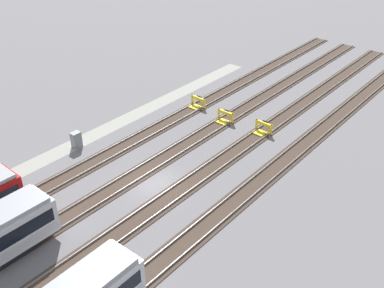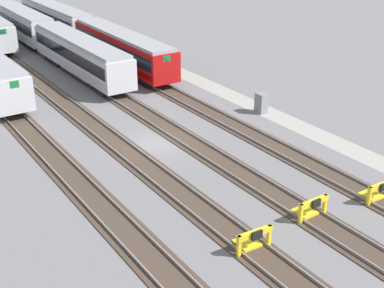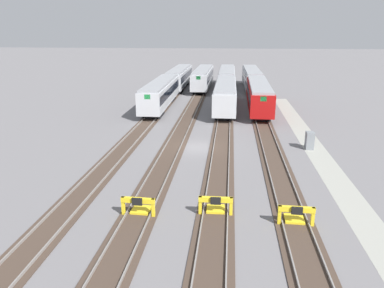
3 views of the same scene
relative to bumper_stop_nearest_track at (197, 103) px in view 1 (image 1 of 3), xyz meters
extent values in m
plane|color=slate|center=(13.66, 6.72, -0.51)|extent=(400.00, 400.00, 0.00)
cube|color=#9E9E93|center=(13.66, -4.02, -0.51)|extent=(54.00, 2.00, 0.01)
cube|color=#47382D|center=(13.66, 0.01, -0.48)|extent=(90.00, 2.24, 0.06)
cube|color=gray|center=(13.66, 0.72, -0.38)|extent=(90.00, 0.07, 0.15)
cube|color=gray|center=(13.66, -0.71, -0.38)|extent=(90.00, 0.07, 0.15)
cube|color=#47382D|center=(13.66, 4.48, -0.48)|extent=(90.00, 2.24, 0.06)
cube|color=gray|center=(13.66, 5.20, -0.38)|extent=(90.00, 0.07, 0.15)
cube|color=gray|center=(13.66, 3.77, -0.38)|extent=(90.00, 0.07, 0.15)
cube|color=#47382D|center=(13.66, 8.96, -0.48)|extent=(90.00, 2.24, 0.06)
cube|color=gray|center=(13.66, 9.68, -0.38)|extent=(90.00, 0.07, 0.15)
cube|color=gray|center=(13.66, 8.25, -0.38)|extent=(90.00, 0.07, 0.15)
cube|color=#47382D|center=(13.66, 13.44, -0.48)|extent=(90.00, 2.24, 0.06)
cube|color=gray|center=(13.66, 14.16, -0.38)|extent=(90.00, 0.07, 0.15)
cube|color=gray|center=(13.66, 12.72, -0.38)|extent=(90.00, 0.07, 0.15)
cube|color=#1E843D|center=(22.85, 0.11, 2.54)|extent=(0.09, 0.70, 0.56)
cube|color=#1E843D|center=(22.85, 13.38, 2.54)|extent=(0.09, 0.70, 0.56)
cube|color=#1E843D|center=(22.85, 4.47, 2.54)|extent=(0.08, 0.70, 0.56)
cube|color=black|center=(26.23, 4.48, -0.16)|extent=(3.60, 2.25, 0.70)
cube|color=yellow|center=(-0.21, 0.91, 0.06)|extent=(0.19, 0.19, 1.15)
cube|color=yellow|center=(-0.27, -0.89, 0.06)|extent=(0.19, 0.19, 1.15)
cube|color=yellow|center=(-0.24, 0.01, 0.49)|extent=(0.30, 2.01, 0.30)
cube|color=yellow|center=(0.31, -0.01, -0.42)|extent=(1.13, 1.11, 0.18)
cube|color=black|center=(-0.42, 0.01, 0.49)|extent=(0.14, 0.60, 0.44)
cube|color=yellow|center=(0.52, 5.38, 0.06)|extent=(0.18, 0.18, 1.15)
cube|color=yellow|center=(0.55, 3.59, 0.06)|extent=(0.18, 0.18, 1.15)
cube|color=yellow|center=(0.53, 4.48, 0.49)|extent=(0.28, 2.00, 0.30)
cube|color=yellow|center=(1.08, 4.50, -0.42)|extent=(1.12, 1.10, 0.18)
cube|color=black|center=(0.35, 4.48, 0.49)|extent=(0.13, 0.60, 0.44)
cube|color=yellow|center=(0.01, 9.86, 0.06)|extent=(0.19, 0.19, 1.15)
cube|color=yellow|center=(-0.07, 8.06, 0.06)|extent=(0.19, 0.19, 1.15)
cube|color=yellow|center=(-0.03, 8.96, 0.49)|extent=(0.33, 2.01, 0.30)
cube|color=yellow|center=(0.52, 8.94, -0.42)|extent=(1.15, 1.13, 0.18)
cube|color=black|center=(-0.21, 8.97, 0.49)|extent=(0.15, 0.60, 0.44)
cube|color=gray|center=(14.26, -3.49, 0.29)|extent=(0.90, 0.70, 1.60)
cube|color=#333338|center=(14.26, -3.85, 0.53)|extent=(0.70, 0.04, 0.36)
camera|label=1|loc=(35.62, 29.40, 22.86)|focal=42.00mm
camera|label=2|loc=(-16.32, 23.27, 14.84)|focal=50.00mm
camera|label=3|loc=(-19.33, 3.82, 9.90)|focal=35.00mm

